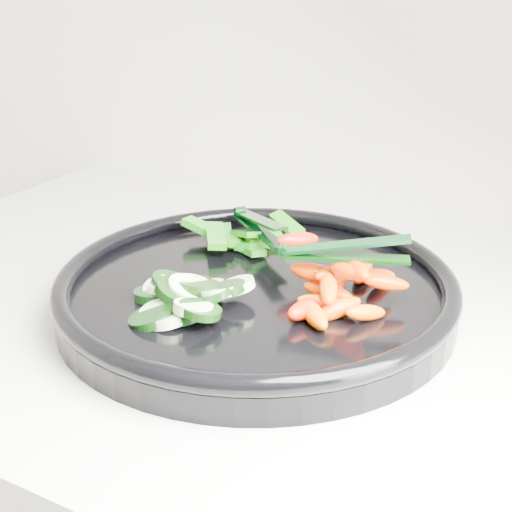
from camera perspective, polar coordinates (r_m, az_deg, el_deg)
The scene contains 6 objects.
veggie_tray at distance 0.67m, azimuth 0.00°, elevation -2.74°, with size 0.38×0.38×0.04m.
cucumber_pile at distance 0.63m, azimuth -5.96°, elevation -3.16°, with size 0.12×0.12×0.04m.
carrot_pile at distance 0.63m, azimuth 6.45°, elevation -2.31°, with size 0.14×0.15×0.06m.
pepper_pile at distance 0.76m, azimuth -0.77°, elevation 1.44°, with size 0.13×0.12×0.04m.
tong_carrot at distance 0.62m, azimuth 6.87°, elevation 0.41°, with size 0.11×0.06×0.02m.
tong_pepper at distance 0.75m, azimuth 0.15°, elevation 2.57°, with size 0.10×0.08×0.02m.
Camera 1 is at (-0.25, 1.15, 1.24)m, focal length 50.00 mm.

